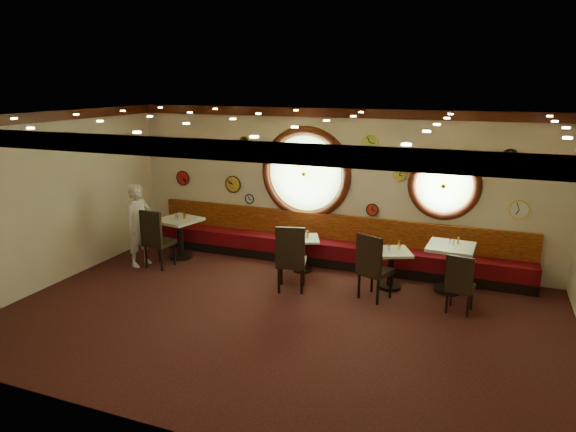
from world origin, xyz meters
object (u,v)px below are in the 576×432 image
(condiment_d_pepper, at_px, (454,243))
(table_d, at_px, (450,263))
(table_b, at_px, (303,250))
(chair_d, at_px, (460,280))
(condiment_b_bottle, at_px, (307,234))
(condiment_d_bottle, at_px, (458,240))
(condiment_a_salt, at_px, (176,216))
(condiment_a_pepper, at_px, (177,218))
(condiment_c_bottle, at_px, (399,245))
(waiter, at_px, (139,225))
(table_a, at_px, (180,233))
(condiment_d_salt, at_px, (450,242))
(chair_c, at_px, (372,263))
(chair_b, at_px, (291,254))
(chair_a, at_px, (155,235))
(table_c, at_px, (391,265))
(condiment_b_salt, at_px, (301,234))
(condiment_c_salt, at_px, (388,247))
(condiment_b_pepper, at_px, (306,235))
(condiment_c_pepper, at_px, (389,248))

(condiment_d_pepper, bearing_deg, table_d, -163.90)
(table_b, bearing_deg, chair_d, -16.95)
(condiment_b_bottle, relative_size, condiment_d_bottle, 1.05)
(chair_d, height_order, condiment_a_salt, chair_d)
(condiment_a_pepper, xyz_separation_m, condiment_c_bottle, (4.63, 0.18, -0.11))
(condiment_c_bottle, height_order, waiter, waiter)
(table_a, height_order, condiment_d_salt, condiment_d_salt)
(chair_c, distance_m, condiment_a_pepper, 4.36)
(chair_b, xyz_separation_m, condiment_d_pepper, (2.70, 1.08, 0.21))
(chair_a, relative_size, condiment_c_bottle, 4.44)
(table_a, bearing_deg, table_c, -0.53)
(condiment_b_salt, distance_m, condiment_d_pepper, 2.92)
(chair_a, height_order, condiment_d_salt, chair_a)
(condiment_d_pepper, distance_m, condiment_c_bottle, 0.95)
(condiment_d_salt, xyz_separation_m, condiment_d_bottle, (0.14, 0.05, 0.02))
(table_a, xyz_separation_m, waiter, (-0.51, -0.68, 0.31))
(condiment_b_salt, distance_m, condiment_c_bottle, 1.99)
(chair_d, bearing_deg, table_d, 111.97)
(condiment_a_salt, height_order, condiment_c_salt, condiment_a_salt)
(chair_a, xyz_separation_m, waiter, (-0.41, 0.04, 0.16))
(condiment_b_pepper, bearing_deg, condiment_a_salt, -175.88)
(waiter, bearing_deg, condiment_a_salt, -19.83)
(table_a, relative_size, condiment_b_salt, 8.61)
(condiment_c_bottle, distance_m, condiment_d_bottle, 1.04)
(condiment_b_pepper, bearing_deg, waiter, -164.58)
(table_d, distance_m, waiter, 6.14)
(table_d, distance_m, chair_b, 2.87)
(condiment_d_bottle, bearing_deg, condiment_c_bottle, -166.36)
(condiment_c_pepper, bearing_deg, table_d, 14.26)
(table_a, bearing_deg, condiment_d_pepper, 2.11)
(chair_c, height_order, condiment_b_pepper, chair_c)
(table_c, distance_m, condiment_d_salt, 1.13)
(chair_d, bearing_deg, condiment_b_salt, 170.12)
(chair_c, height_order, condiment_a_pepper, chair_c)
(chair_a, distance_m, waiter, 0.44)
(table_c, distance_m, waiter, 5.11)
(condiment_b_pepper, relative_size, condiment_c_bottle, 0.61)
(chair_c, distance_m, condiment_d_pepper, 1.57)
(table_b, distance_m, chair_d, 3.20)
(condiment_a_pepper, relative_size, condiment_c_pepper, 1.01)
(condiment_b_salt, height_order, waiter, waiter)
(chair_a, bearing_deg, chair_d, 5.16)
(chair_c, bearing_deg, condiment_d_salt, 61.26)
(condiment_b_pepper, height_order, condiment_c_pepper, condiment_c_pepper)
(table_d, relative_size, condiment_a_salt, 7.79)
(table_d, height_order, chair_d, chair_d)
(chair_a, distance_m, condiment_a_salt, 0.78)
(chair_b, bearing_deg, chair_d, -12.14)
(chair_d, relative_size, condiment_b_salt, 5.66)
(condiment_b_pepper, distance_m, condiment_d_bottle, 2.88)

